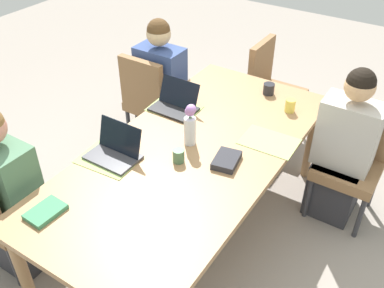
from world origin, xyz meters
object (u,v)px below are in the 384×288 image
chair_near_left_near (353,154)px  book_red_cover (46,212)px  person_near_left_near (343,154)px  coffee_mug_centre_left (290,106)px  laptop_far_left_far (115,151)px  person_far_left_mid (161,93)px  person_far_left_far (12,200)px  flower_vase (190,124)px  chair_head_right_right_near (271,86)px  dining_table (192,158)px  coffee_mug_near_right (179,156)px  laptop_far_left_mid (175,104)px  book_blue_cover (226,160)px  coffee_mug_near_left (269,89)px  chair_far_left_mid (151,98)px

chair_near_left_near → book_red_cover: bearing=146.0°
person_near_left_near → coffee_mug_centre_left: bearing=90.5°
person_near_left_near → laptop_far_left_far: 1.60m
chair_near_left_near → person_far_left_mid: (-0.06, 1.67, 0.03)m
person_far_left_far → flower_vase: size_ratio=4.05×
chair_near_left_near → laptop_far_left_far: 1.70m
person_near_left_near → book_red_cover: 2.03m
chair_head_right_right_near → book_red_cover: (-2.38, 0.25, 0.25)m
dining_table → coffee_mug_near_right: size_ratio=26.59×
laptop_far_left_mid → book_blue_cover: 0.71m
laptop_far_left_far → coffee_mug_near_right: 0.40m
person_far_left_mid → book_blue_cover: person_far_left_mid is taller
laptop_far_left_mid → coffee_mug_centre_left: laptop_far_left_mid is taller
dining_table → laptop_far_left_mid: bearing=46.4°
chair_near_left_near → person_near_left_near: (-0.07, 0.06, 0.03)m
laptop_far_left_mid → book_red_cover: size_ratio=1.60×
person_far_left_mid → person_far_left_far: (-1.60, -0.02, 0.00)m
chair_near_left_near → flower_vase: (-0.80, 0.88, 0.39)m
laptop_far_left_mid → coffee_mug_near_left: (0.58, -0.48, -0.00)m
coffee_mug_near_left → book_blue_cover: (-0.93, -0.15, -0.02)m
book_blue_cover → coffee_mug_near_right: bearing=109.1°
flower_vase → laptop_far_left_far: flower_vase is taller
person_far_left_mid → coffee_mug_near_left: (0.14, -0.93, 0.26)m
coffee_mug_near_left → chair_near_left_near: bearing=-95.9°
person_near_left_near → flower_vase: person_near_left_near is taller
laptop_far_left_far → flower_vase: bearing=-40.1°
chair_head_right_right_near → chair_near_left_near: bearing=-124.0°
dining_table → chair_near_left_near: chair_near_left_near is taller
person_near_left_near → coffee_mug_centre_left: size_ratio=12.40×
chair_head_right_right_near → laptop_far_left_far: size_ratio=2.81×
person_far_left_mid → dining_table: bearing=-133.7°
chair_far_left_mid → person_far_left_mid: size_ratio=0.75×
dining_table → chair_far_left_mid: 1.16m
chair_head_right_right_near → coffee_mug_near_right: (-1.63, -0.09, 0.28)m
dining_table → book_blue_cover: book_blue_cover is taller
laptop_far_left_far → chair_head_right_right_near: bearing=-8.3°
book_blue_cover → person_near_left_near: bearing=-44.6°
coffee_mug_near_right → book_red_cover: 0.83m
person_near_left_near → chair_far_left_mid: bearing=92.2°
chair_far_left_mid → person_far_left_far: size_ratio=0.75×
laptop_far_left_far → coffee_mug_centre_left: bearing=-32.8°
chair_far_left_mid → coffee_mug_centre_left: size_ratio=9.34×
chair_far_left_mid → chair_near_left_near: bearing=-85.4°
chair_far_left_mid → laptop_far_left_far: 1.19m
flower_vase → chair_near_left_near: bearing=-47.9°
chair_far_left_mid → coffee_mug_near_right: size_ratio=10.47×
dining_table → chair_far_left_mid: (0.72, 0.89, -0.18)m
book_red_cover → person_near_left_near: bearing=-31.2°
person_near_left_near → laptop_far_left_mid: size_ratio=3.73×
laptop_far_left_far → book_red_cover: laptop_far_left_far is taller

